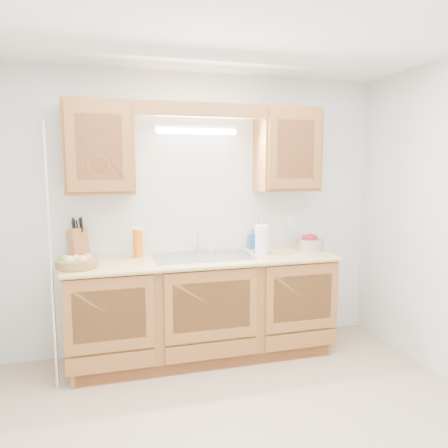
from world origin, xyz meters
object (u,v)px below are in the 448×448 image
object	(u,v)px
apple_bowl	(309,243)
knife_block	(78,244)
fruit_basket	(77,262)
paper_towel	(262,240)

from	to	relation	value
apple_bowl	knife_block	bearing A→B (deg)	175.70
fruit_basket	knife_block	size ratio (longest dim) A/B	1.06
paper_towel	apple_bowl	size ratio (longest dim) A/B	0.82
fruit_basket	apple_bowl	bearing A→B (deg)	4.58
knife_block	fruit_basket	bearing A→B (deg)	-113.24
knife_block	paper_towel	world-z (taller)	knife_block
knife_block	paper_towel	xyz separation A→B (m)	(1.57, -0.21, -0.00)
knife_block	apple_bowl	size ratio (longest dim) A/B	0.99
fruit_basket	paper_towel	distance (m)	1.58
fruit_basket	paper_towel	xyz separation A→B (m)	(1.57, 0.11, 0.08)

